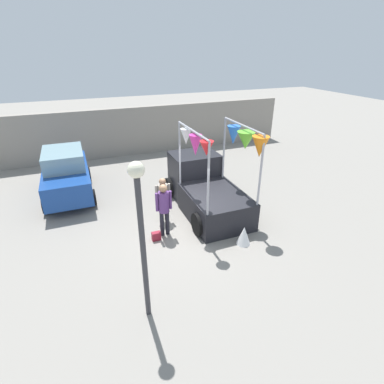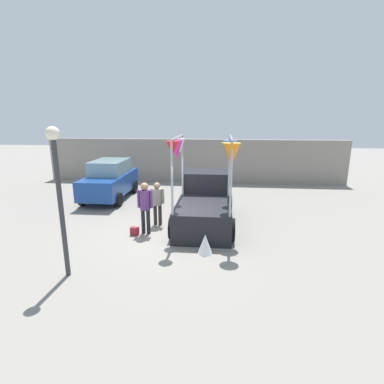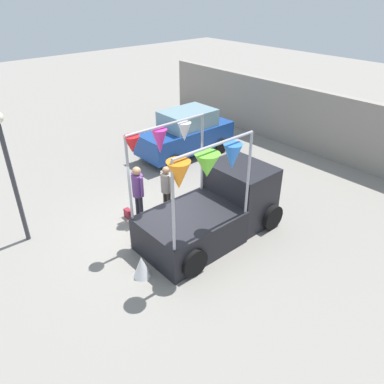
{
  "view_description": "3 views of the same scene",
  "coord_description": "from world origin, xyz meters",
  "views": [
    {
      "loc": [
        -3.05,
        -8.12,
        5.57
      ],
      "look_at": [
        0.13,
        -0.04,
        1.31
      ],
      "focal_mm": 28.0,
      "sensor_mm": 36.0,
      "label": 1
    },
    {
      "loc": [
        1.66,
        -9.66,
        3.95
      ],
      "look_at": [
        0.71,
        0.11,
        1.44
      ],
      "focal_mm": 28.0,
      "sensor_mm": 36.0,
      "label": 2
    },
    {
      "loc": [
        7.38,
        -5.27,
        6.42
      ],
      "look_at": [
        0.79,
        0.5,
        1.44
      ],
      "focal_mm": 35.0,
      "sensor_mm": 36.0,
      "label": 3
    }
  ],
  "objects": [
    {
      "name": "ground_plane",
      "position": [
        0.0,
        0.0,
        0.0
      ],
      "size": [
        60.0,
        60.0,
        0.0
      ],
      "primitive_type": "plane",
      "color": "gray"
    },
    {
      "name": "street_lamp",
      "position": [
        -2.16,
        -3.11,
        2.45
      ],
      "size": [
        0.32,
        0.32,
        3.72
      ],
      "color": "#333338",
      "rests_on": "ground"
    },
    {
      "name": "handbag",
      "position": [
        -1.21,
        -0.36,
        0.14
      ],
      "size": [
        0.28,
        0.16,
        0.28
      ],
      "primitive_type": "cube",
      "color": "maroon",
      "rests_on": "ground"
    },
    {
      "name": "person_vendor",
      "position": [
        -0.63,
        0.72,
        0.97
      ],
      "size": [
        0.53,
        0.34,
        1.61
      ],
      "color": "#2D2823",
      "rests_on": "ground"
    },
    {
      "name": "brick_boundary_wall",
      "position": [
        0.0,
        8.32,
        1.3
      ],
      "size": [
        18.0,
        0.36,
        2.6
      ],
      "primitive_type": "cube",
      "color": "gray",
      "rests_on": "ground"
    },
    {
      "name": "parked_car",
      "position": [
        -3.68,
        4.08,
        0.94
      ],
      "size": [
        1.88,
        4.0,
        1.88
      ],
      "color": "navy",
      "rests_on": "ground"
    },
    {
      "name": "folded_kite_bundle_white",
      "position": [
        1.26,
        -1.55,
        0.3
      ],
      "size": [
        0.5,
        0.5,
        0.6
      ],
      "primitive_type": "cone",
      "rotation": [
        0.0,
        0.0,
        2.99
      ],
      "color": "white",
      "rests_on": "ground"
    },
    {
      "name": "vendor_truck",
      "position": [
        1.11,
        1.15,
        0.9
      ],
      "size": [
        2.4,
        4.14,
        3.3
      ],
      "color": "black",
      "rests_on": "ground"
    },
    {
      "name": "person_customer",
      "position": [
        -0.86,
        -0.16,
        1.09
      ],
      "size": [
        0.53,
        0.34,
        1.79
      ],
      "color": "black",
      "rests_on": "ground"
    }
  ]
}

